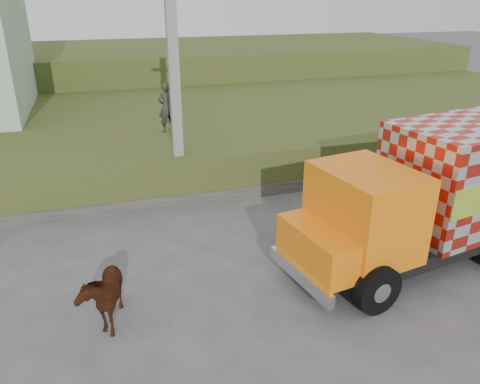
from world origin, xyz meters
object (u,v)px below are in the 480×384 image
object	(u,v)px
cargo_truck	(446,191)
cow	(102,292)
pedestrian	(167,107)
utility_pole	(174,71)

from	to	relation	value
cargo_truck	cow	xyz separation A→B (m)	(-8.23, -0.28, -1.05)
cargo_truck	cow	size ratio (longest dim) A/B	4.84
cargo_truck	pedestrian	size ratio (longest dim) A/B	4.37
utility_pole	cow	xyz separation A→B (m)	(-2.60, -5.62, -3.39)
utility_pole	cow	size ratio (longest dim) A/B	4.96
utility_pole	cargo_truck	world-z (taller)	utility_pole
cow	pedestrian	world-z (taller)	pedestrian
cargo_truck	cow	bearing A→B (deg)	172.41
cargo_truck	utility_pole	bearing A→B (deg)	127.00
pedestrian	utility_pole	bearing A→B (deg)	77.10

